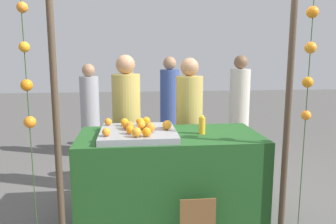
{
  "coord_description": "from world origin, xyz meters",
  "views": [
    {
      "loc": [
        -0.37,
        -3.26,
        1.69
      ],
      "look_at": [
        0.0,
        0.15,
        1.1
      ],
      "focal_mm": 35.98,
      "sensor_mm": 36.0,
      "label": 1
    }
  ],
  "objects": [
    {
      "name": "garland_strand_left",
      "position": [
        -1.18,
        -0.53,
        1.52
      ],
      "size": [
        0.1,
        0.1,
        2.14
      ],
      "color": "#2D4C23",
      "rests_on": "ground_plane"
    },
    {
      "name": "orange_6",
      "position": [
        -0.62,
        0.22,
        1.0
      ],
      "size": [
        0.07,
        0.07,
        0.07
      ],
      "primitive_type": "sphere",
      "color": "orange",
      "rests_on": "orange_tray"
    },
    {
      "name": "garland_strand_right",
      "position": [
        1.16,
        -0.49,
        1.63
      ],
      "size": [
        0.11,
        0.11,
        2.14
      ],
      "color": "#2D4C23",
      "rests_on": "ground_plane"
    },
    {
      "name": "canopy_post_right",
      "position": [
        0.99,
        -0.49,
        1.11
      ],
      "size": [
        0.06,
        0.06,
        2.22
      ],
      "primitive_type": "cylinder",
      "color": "#473828",
      "rests_on": "ground_plane"
    },
    {
      "name": "orange_11",
      "position": [
        -0.24,
        -0.32,
        1.0
      ],
      "size": [
        0.08,
        0.08,
        0.08
      ],
      "primitive_type": "sphere",
      "color": "orange",
      "rests_on": "orange_tray"
    },
    {
      "name": "vendor_right",
      "position": [
        0.33,
        0.78,
        0.77
      ],
      "size": [
        0.33,
        0.33,
        1.65
      ],
      "color": "tan",
      "rests_on": "ground_plane"
    },
    {
      "name": "juice_bottle",
      "position": [
        0.32,
        -0.02,
        0.99
      ],
      "size": [
        0.07,
        0.07,
        0.19
      ],
      "color": "gold",
      "rests_on": "stall_counter"
    },
    {
      "name": "vendor_left",
      "position": [
        -0.44,
        0.75,
        0.78
      ],
      "size": [
        0.34,
        0.34,
        1.69
      ],
      "color": "tan",
      "rests_on": "ground_plane"
    },
    {
      "name": "orange_3",
      "position": [
        -0.4,
        -0.05,
        1.0
      ],
      "size": [
        0.09,
        0.09,
        0.09
      ],
      "primitive_type": "sphere",
      "color": "orange",
      "rests_on": "orange_tray"
    },
    {
      "name": "orange_13",
      "position": [
        -0.45,
        0.16,
        1.0
      ],
      "size": [
        0.08,
        0.08,
        0.08
      ],
      "primitive_type": "sphere",
      "color": "orange",
      "rests_on": "orange_tray"
    },
    {
      "name": "orange_9",
      "position": [
        -0.03,
        -0.05,
        1.01
      ],
      "size": [
        0.09,
        0.09,
        0.09
      ],
      "primitive_type": "sphere",
      "color": "orange",
      "rests_on": "orange_tray"
    },
    {
      "name": "orange_4",
      "position": [
        -0.2,
        -0.07,
        1.0
      ],
      "size": [
        0.08,
        0.08,
        0.08
      ],
      "primitive_type": "sphere",
      "color": "orange",
      "rests_on": "orange_tray"
    },
    {
      "name": "orange_5",
      "position": [
        -0.61,
        -0.26,
        1.0
      ],
      "size": [
        0.08,
        0.08,
        0.08
      ],
      "primitive_type": "sphere",
      "color": "orange",
      "rests_on": "orange_tray"
    },
    {
      "name": "canopy_post_left",
      "position": [
        -0.99,
        -0.49,
        1.11
      ],
      "size": [
        0.06,
        0.06,
        2.22
      ],
      "primitive_type": "cylinder",
      "color": "#473828",
      "rests_on": "ground_plane"
    },
    {
      "name": "orange_7",
      "position": [
        -0.28,
        0.06,
        1.0
      ],
      "size": [
        0.08,
        0.08,
        0.08
      ],
      "primitive_type": "sphere",
      "color": "orange",
      "rests_on": "orange_tray"
    },
    {
      "name": "orange_tray",
      "position": [
        -0.31,
        -0.05,
        0.93
      ],
      "size": [
        0.73,
        0.73,
        0.06
      ],
      "primitive_type": "cube",
      "color": "gray",
      "rests_on": "stall_counter"
    },
    {
      "name": "orange_14",
      "position": [
        -0.2,
        -0.14,
        1.01
      ],
      "size": [
        0.09,
        0.09,
        0.09
      ],
      "primitive_type": "sphere",
      "color": "orange",
      "rests_on": "orange_tray"
    },
    {
      "name": "crowd_person_3",
      "position": [
        1.44,
        2.2,
        0.78
      ],
      "size": [
        0.34,
        0.34,
        1.67
      ],
      "color": "beige",
      "rests_on": "ground_plane"
    },
    {
      "name": "ground_plane",
      "position": [
        0.0,
        0.0,
        0.0
      ],
      "size": [
        24.0,
        24.0,
        0.0
      ],
      "primitive_type": "plane",
      "color": "#565451"
    },
    {
      "name": "orange_1",
      "position": [
        -0.28,
        -0.03,
        1.0
      ],
      "size": [
        0.08,
        0.08,
        0.08
      ],
      "primitive_type": "sphere",
      "color": "orange",
      "rests_on": "orange_tray"
    },
    {
      "name": "orange_15",
      "position": [
        -0.34,
        -0.32,
        1.0
      ],
      "size": [
        0.09,
        0.09,
        0.09
      ],
      "primitive_type": "sphere",
      "color": "orange",
      "rests_on": "orange_tray"
    },
    {
      "name": "crowd_person_1",
      "position": [
        0.28,
        2.49,
        0.77
      ],
      "size": [
        0.33,
        0.33,
        1.65
      ],
      "color": "#384C8C",
      "rests_on": "ground_plane"
    },
    {
      "name": "crowd_person_2",
      "position": [
        -0.44,
        2.39,
        0.69
      ],
      "size": [
        0.3,
        0.3,
        1.49
      ],
      "color": "#384C8C",
      "rests_on": "ground_plane"
    },
    {
      "name": "stall_counter",
      "position": [
        0.0,
        0.0,
        0.45
      ],
      "size": [
        1.82,
        0.9,
        0.9
      ],
      "primitive_type": "cube",
      "color": "#1E4C1E",
      "rests_on": "ground_plane"
    },
    {
      "name": "crowd_person_0",
      "position": [
        -1.06,
        2.34,
        0.72
      ],
      "size": [
        0.31,
        0.31,
        1.54
      ],
      "color": "#99999E",
      "rests_on": "ground_plane"
    },
    {
      "name": "orange_0",
      "position": [
        -0.39,
        -0.2,
        1.0
      ],
      "size": [
        0.08,
        0.08,
        0.08
      ],
      "primitive_type": "sphere",
      "color": "orange",
      "rests_on": "orange_tray"
    },
    {
      "name": "orange_2",
      "position": [
        -0.22,
        0.19,
        1.0
      ],
      "size": [
        0.08,
        0.08,
        0.08
      ],
      "primitive_type": "sphere",
      "color": "orange",
      "rests_on": "orange_tray"
    },
    {
      "name": "orange_10",
      "position": [
        -0.02,
        0.02,
        1.0
      ],
      "size": [
        0.08,
        0.08,
        0.08
      ],
      "primitive_type": "sphere",
      "color": "orange",
      "rests_on": "orange_tray"
    },
    {
      "name": "orange_12",
      "position": [
        -0.43,
        0.03,
        1.0
      ],
      "size": [
        0.08,
        0.08,
        0.08
      ],
      "primitive_type": "sphere",
      "color": "orange",
      "rests_on": "orange_tray"
    },
    {
      "name": "orange_8",
      "position": [
        -0.29,
        0.16,
        1.0
      ],
      "size": [
        0.08,
        0.08,
        0.08
      ],
      "primitive_type": "sphere",
      "color": "orange",
      "rests_on": "orange_tray"
    }
  ]
}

